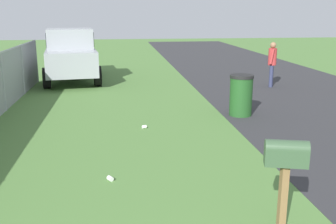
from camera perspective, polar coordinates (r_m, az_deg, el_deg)
mailbox at (r=5.01m, az=16.62°, el=-6.63°), size 0.33×0.55×1.25m
pickup_truck at (r=16.42m, az=-13.87°, el=8.20°), size 5.15×2.59×2.09m
trash_bin at (r=10.78m, az=10.47°, el=2.40°), size 0.63×0.63×1.10m
pedestrian at (r=15.12m, az=14.78°, el=7.09°), size 0.45×0.34×1.65m
litter_cup_midfield_a at (r=6.73m, az=-8.33°, el=-9.47°), size 0.13×0.12×0.08m
litter_cup_by_mailbox at (r=9.53m, az=-3.45°, el=-2.15°), size 0.10×0.12×0.08m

